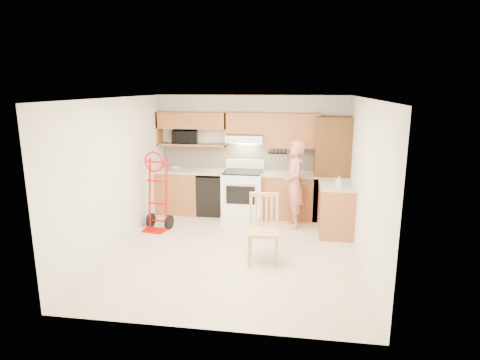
% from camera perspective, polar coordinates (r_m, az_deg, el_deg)
% --- Properties ---
extents(floor, '(4.00, 4.50, 0.02)m').
position_cam_1_polar(floor, '(6.83, -0.62, -10.06)').
color(floor, beige).
rests_on(floor, ground).
extents(ceiling, '(4.00, 4.50, 0.02)m').
position_cam_1_polar(ceiling, '(6.28, -0.68, 11.58)').
color(ceiling, white).
rests_on(ceiling, ground).
extents(wall_back, '(4.00, 0.02, 2.50)m').
position_cam_1_polar(wall_back, '(8.64, 1.70, 3.60)').
color(wall_back, white).
rests_on(wall_back, ground).
extents(wall_front, '(4.00, 0.02, 2.50)m').
position_cam_1_polar(wall_front, '(4.31, -5.39, -6.33)').
color(wall_front, white).
rests_on(wall_front, ground).
extents(wall_left, '(0.02, 4.50, 2.50)m').
position_cam_1_polar(wall_left, '(7.03, -17.05, 0.82)').
color(wall_left, white).
rests_on(wall_left, ground).
extents(wall_right, '(0.02, 4.50, 2.50)m').
position_cam_1_polar(wall_right, '(6.44, 17.29, -0.29)').
color(wall_right, white).
rests_on(wall_right, ground).
extents(backsplash, '(3.92, 0.03, 0.55)m').
position_cam_1_polar(backsplash, '(8.62, 1.68, 3.24)').
color(backsplash, beige).
rests_on(backsplash, wall_back).
extents(lower_cab_left, '(0.90, 0.60, 0.90)m').
position_cam_1_polar(lower_cab_left, '(8.82, -8.62, -1.66)').
color(lower_cab_left, '#9C633B').
rests_on(lower_cab_left, ground).
extents(dishwasher, '(0.60, 0.60, 0.85)m').
position_cam_1_polar(dishwasher, '(8.64, -3.85, -2.02)').
color(dishwasher, black).
rests_on(dishwasher, ground).
extents(lower_cab_right, '(1.14, 0.60, 0.90)m').
position_cam_1_polar(lower_cab_right, '(8.45, 7.02, -2.27)').
color(lower_cab_right, '#9C633B').
rests_on(lower_cab_right, ground).
extents(countertop_left, '(1.50, 0.63, 0.04)m').
position_cam_1_polar(countertop_left, '(8.63, -6.82, 1.28)').
color(countertop_left, '#BBB39A').
rests_on(countertop_left, lower_cab_left).
extents(countertop_right, '(1.14, 0.63, 0.04)m').
position_cam_1_polar(countertop_right, '(8.34, 7.11, 0.85)').
color(countertop_right, '#BBB39A').
rests_on(countertop_right, lower_cab_right).
extents(cab_return_right, '(0.60, 1.00, 0.90)m').
position_cam_1_polar(cab_return_right, '(7.71, 13.35, -4.04)').
color(cab_return_right, '#9C633B').
rests_on(cab_return_right, ground).
extents(countertop_return, '(0.63, 1.00, 0.04)m').
position_cam_1_polar(countertop_return, '(7.59, 13.54, -0.64)').
color(countertop_return, '#BBB39A').
rests_on(countertop_return, cab_return_right).
extents(pantry_tall, '(0.70, 0.60, 2.10)m').
position_cam_1_polar(pantry_tall, '(8.34, 12.78, 1.53)').
color(pantry_tall, '#503410').
rests_on(pantry_tall, ground).
extents(upper_cab_left, '(1.50, 0.33, 0.34)m').
position_cam_1_polar(upper_cab_left, '(8.61, -6.78, 8.38)').
color(upper_cab_left, '#9C633B').
rests_on(upper_cab_left, wall_back).
extents(upper_shelf_mw, '(1.50, 0.33, 0.04)m').
position_cam_1_polar(upper_shelf_mw, '(8.67, -6.69, 5.02)').
color(upper_shelf_mw, '#9C633B').
rests_on(upper_shelf_mw, wall_back).
extents(upper_cab_center, '(0.76, 0.33, 0.44)m').
position_cam_1_polar(upper_cab_center, '(8.39, 0.77, 8.07)').
color(upper_cab_center, '#9C633B').
rests_on(upper_cab_center, wall_back).
extents(upper_cab_right, '(1.14, 0.33, 0.70)m').
position_cam_1_polar(upper_cab_right, '(8.33, 7.31, 6.97)').
color(upper_cab_right, '#9C633B').
rests_on(upper_cab_right, wall_back).
extents(range_hood, '(0.76, 0.46, 0.14)m').
position_cam_1_polar(range_hood, '(8.36, 0.71, 5.92)').
color(range_hood, white).
rests_on(range_hood, wall_back).
extents(knife_strip, '(0.40, 0.05, 0.29)m').
position_cam_1_polar(knife_strip, '(8.54, 5.33, 3.37)').
color(knife_strip, black).
rests_on(knife_strip, backsplash).
extents(microwave, '(0.56, 0.41, 0.29)m').
position_cam_1_polar(microwave, '(8.69, -7.77, 6.09)').
color(microwave, black).
rests_on(microwave, upper_shelf_mw).
extents(range, '(0.80, 1.05, 1.18)m').
position_cam_1_polar(range, '(8.23, 0.35, -1.58)').
color(range, white).
rests_on(range, ground).
extents(person, '(0.53, 0.69, 1.70)m').
position_cam_1_polar(person, '(7.77, 7.69, -0.63)').
color(person, '#C2695C').
rests_on(person, ground).
extents(hand_truck, '(0.62, 0.58, 1.36)m').
position_cam_1_polar(hand_truck, '(7.74, -11.84, -2.10)').
color(hand_truck, '#C20A02').
rests_on(hand_truck, ground).
extents(dining_chair, '(0.51, 0.55, 1.06)m').
position_cam_1_polar(dining_chair, '(6.27, 3.32, -6.95)').
color(dining_chair, tan).
rests_on(dining_chair, ground).
extents(soap_bottle, '(0.11, 0.11, 0.20)m').
position_cam_1_polar(soap_bottle, '(7.28, 13.78, -0.25)').
color(soap_bottle, white).
rests_on(soap_bottle, countertop_return).
extents(bowl, '(0.27, 0.27, 0.05)m').
position_cam_1_polar(bowl, '(8.72, -9.01, 1.64)').
color(bowl, white).
rests_on(bowl, countertop_left).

